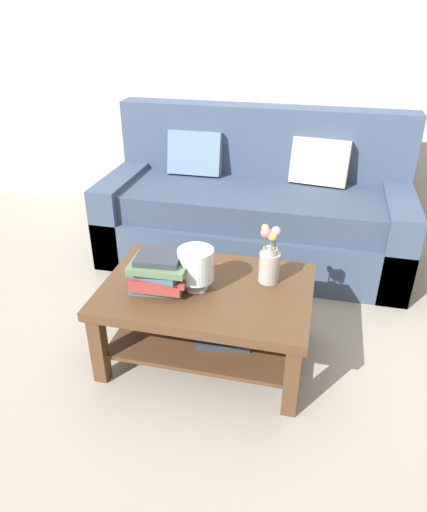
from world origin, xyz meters
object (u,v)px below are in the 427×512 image
(book_stack_main, at_px, (159,272))
(glass_hurricane_vase, at_px, (197,266))
(flower_pitcher, at_px, (270,259))
(couch, at_px, (254,210))
(coffee_table, at_px, (208,307))

(book_stack_main, relative_size, glass_hurricane_vase, 1.39)
(book_stack_main, distance_m, flower_pitcher, 0.56)
(book_stack_main, height_order, flower_pitcher, flower_pitcher)
(couch, distance_m, flower_pitcher, 1.14)
(glass_hurricane_vase, bearing_deg, couch, 85.52)
(coffee_table, bearing_deg, book_stack_main, -162.49)
(coffee_table, xyz_separation_m, book_stack_main, (-0.23, -0.07, 0.22))
(glass_hurricane_vase, xyz_separation_m, flower_pitcher, (0.34, 0.16, -0.01))
(couch, bearing_deg, glass_hurricane_vase, -94.48)
(couch, bearing_deg, flower_pitcher, -77.31)
(glass_hurricane_vase, bearing_deg, flower_pitcher, 24.86)
(coffee_table, distance_m, flower_pitcher, 0.41)
(couch, xyz_separation_m, coffee_table, (-0.05, -1.22, -0.05))
(couch, xyz_separation_m, flower_pitcher, (0.25, -1.09, 0.21))
(book_stack_main, xyz_separation_m, flower_pitcher, (0.52, 0.21, 0.03))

